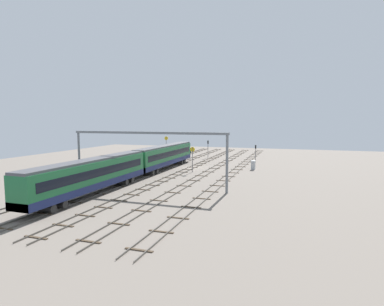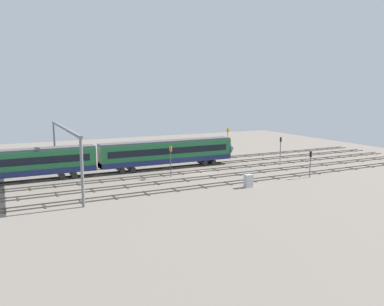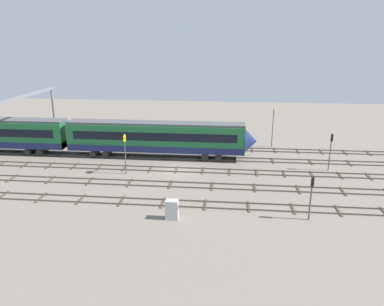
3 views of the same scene
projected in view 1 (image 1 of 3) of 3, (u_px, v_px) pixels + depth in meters
ground_plane at (192, 167)px, 67.18m from camera, size 104.97×104.97×0.00m
track_near_foreground at (237, 169)px, 64.14m from camera, size 88.97×2.40×0.16m
track_second_near at (214, 168)px, 65.66m from camera, size 88.97×2.40×0.16m
track_middle at (192, 167)px, 67.17m from camera, size 88.97×2.40×0.16m
track_with_train at (172, 166)px, 68.69m from camera, size 88.97×2.40×0.16m
track_far_background at (152, 165)px, 70.20m from camera, size 88.97×2.40×0.16m
train at (138, 163)px, 54.00m from camera, size 50.40×3.24×4.80m
overhead_gantry at (147, 143)px, 46.40m from camera, size 0.40×24.99×8.42m
speed_sign_near_foreground at (166, 144)px, 82.63m from camera, size 0.14×0.99×5.93m
speed_sign_mid_trackside at (192, 156)px, 60.73m from camera, size 0.14×0.94×4.95m
signal_light_trackside_approach at (256, 151)px, 76.22m from camera, size 0.31×0.32×4.14m
signal_light_trackside_departure at (208, 146)px, 85.18m from camera, size 0.31×0.32×4.67m
relay_cabinet at (253, 165)px, 64.42m from camera, size 1.16×0.80×1.82m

